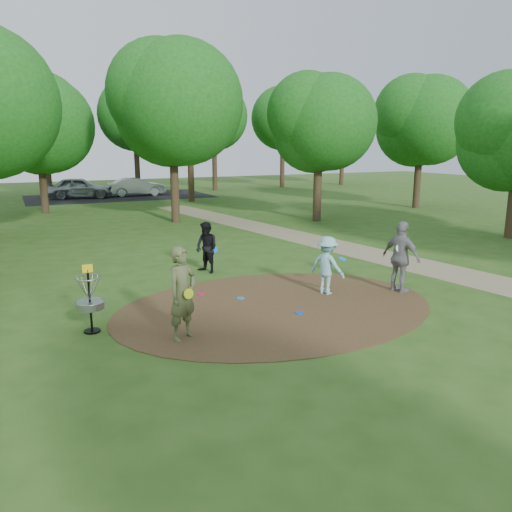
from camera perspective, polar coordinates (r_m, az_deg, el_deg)
name	(u,v)px	position (r m, az deg, el deg)	size (l,w,h in m)	color
ground	(277,307)	(12.82, 2.38, -5.86)	(100.00, 100.00, 0.00)	#2D5119
dirt_clearing	(277,307)	(12.82, 2.38, -5.82)	(8.40, 8.40, 0.02)	#47301C
footpath	(414,264)	(18.14, 17.58, -0.89)	(2.00, 40.00, 0.01)	#8C7A5B
parking_lot	(120,196)	(41.61, -15.33, 6.58)	(14.00, 8.00, 0.01)	black
player_observer_with_disc	(183,294)	(10.59, -8.39, -4.27)	(0.88, 0.78, 2.02)	#555E36
player_throwing_with_disc	(327,266)	(13.85, 8.14, -1.08)	(1.14, 1.20, 1.62)	#8CCCD1
player_walking_with_disc	(207,248)	(16.10, -5.66, 0.97)	(0.88, 0.98, 1.65)	black
player_waiting_with_disc	(401,257)	(14.39, 16.25, -0.14)	(0.73, 1.26, 2.01)	gray
disc_ground_cyan	(240,298)	(13.44, -1.78, -4.84)	(0.22, 0.22, 0.02)	#197DCA
disc_ground_blue	(299,313)	(12.35, 4.97, -6.48)	(0.22, 0.22, 0.02)	blue
disc_ground_red	(201,294)	(13.89, -6.27, -4.33)	(0.22, 0.22, 0.02)	#DD1647
car_left	(80,188)	(41.01, -19.51, 7.36)	(1.92, 4.77, 1.62)	#95989C
car_right	(137,187)	(41.77, -13.47, 7.70)	(1.54, 4.42, 1.46)	#B1B5B9
disc_golf_basket	(89,294)	(11.50, -18.51, -4.15)	(0.63, 0.63, 1.54)	black
tree_ring	(216,114)	(22.22, -4.60, 15.86)	(37.06, 45.72, 9.35)	#332316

